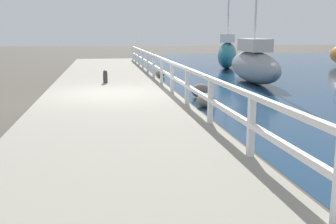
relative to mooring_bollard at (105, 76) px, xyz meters
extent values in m
plane|color=#4C473D|center=(0.12, -2.76, -0.53)|extent=(120.00, 120.00, 0.00)
cube|color=gray|center=(0.12, -2.76, -0.39)|extent=(4.19, 36.00, 0.28)
cube|color=white|center=(2.12, -9.70, 0.24)|extent=(0.10, 0.10, 0.98)
cube|color=white|center=(2.12, -7.39, 0.24)|extent=(0.10, 0.10, 0.98)
cube|color=white|center=(2.12, -5.08, 0.24)|extent=(0.10, 0.10, 0.98)
cube|color=white|center=(2.12, -2.76, 0.24)|extent=(0.10, 0.10, 0.98)
cube|color=white|center=(2.12, -0.45, 0.24)|extent=(0.10, 0.10, 0.98)
cube|color=white|center=(2.12, 1.87, 0.24)|extent=(0.10, 0.10, 0.98)
cube|color=white|center=(2.12, 4.18, 0.24)|extent=(0.10, 0.10, 0.98)
cube|color=white|center=(2.12, 6.50, 0.24)|extent=(0.10, 0.10, 0.98)
cube|color=white|center=(2.12, 8.81, 0.24)|extent=(0.10, 0.10, 0.98)
cube|color=white|center=(2.12, 11.12, 0.24)|extent=(0.10, 0.10, 0.98)
cube|color=white|center=(2.12, 13.44, 0.24)|extent=(0.10, 0.10, 0.98)
cube|color=white|center=(2.12, -2.76, 0.69)|extent=(0.09, 32.50, 0.08)
cube|color=white|center=(2.12, -2.76, 0.24)|extent=(0.09, 32.50, 0.08)
ellipsoid|color=gray|center=(2.78, 4.29, -0.35)|extent=(0.47, 0.43, 0.36)
ellipsoid|color=gray|center=(2.89, -4.15, -0.32)|extent=(0.56, 0.51, 0.42)
ellipsoid|color=#666056|center=(3.18, -2.38, -0.29)|extent=(0.64, 0.57, 0.48)
cylinder|color=#333338|center=(0.00, 0.00, -0.05)|extent=(0.17, 0.17, 0.39)
sphere|color=#333338|center=(0.00, 0.00, 0.17)|extent=(0.15, 0.15, 0.15)
ellipsoid|color=gray|center=(6.51, 1.31, 0.17)|extent=(1.61, 5.78, 1.37)
cube|color=beige|center=(6.51, 1.31, 1.13)|extent=(1.02, 2.39, 0.54)
ellipsoid|color=#1E707A|center=(7.70, 8.77, 0.28)|extent=(2.79, 4.67, 1.59)
cube|color=silver|center=(7.70, 8.77, 1.33)|extent=(1.41, 1.98, 0.52)
camera|label=1|loc=(-0.10, -15.26, 1.61)|focal=42.00mm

